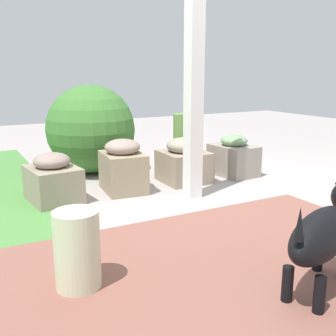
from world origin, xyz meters
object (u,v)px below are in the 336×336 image
Objects in this scene: stone_planter_far at (53,180)px; terracotta_pot_tall at (181,150)px; stone_planter_near at (184,162)px; ceramic_urn at (77,251)px; stone_planter_nearest at (233,157)px; stone_planter_mid at (123,167)px; dog at (327,230)px; porch_pillar at (194,73)px; round_shrub at (91,129)px.

terracotta_pot_tall is (0.50, -1.50, 0.03)m from stone_planter_far.
ceramic_urn is at bearing 135.22° from stone_planter_near.
stone_planter_mid is (-0.00, 1.22, 0.03)m from stone_planter_nearest.
stone_planter_far is at bearing 22.40° from dog.
stone_planter_far is 1.25× the size of ceramic_urn.
porch_pillar reaches higher than stone_planter_nearest.
round_shrub is at bearing 1.79° from stone_planter_mid.
dog is (-2.52, 0.67, 0.09)m from terracotta_pot_tall.
stone_planter_far is at bearing 143.54° from round_shrub.
terracotta_pot_tall reaches higher than stone_planter_mid.
ceramic_urn is at bearing 128.56° from porch_pillar.
stone_planter_far is 1.58m from terracotta_pot_tall.
stone_planter_nearest is at bearing -122.56° from round_shrub.
terracotta_pot_tall reaches higher than ceramic_urn.
terracotta_pot_tall reaches higher than dog.
stone_planter_nearest is 1.50m from round_shrub.
porch_pillar is 1.32m from terracotta_pot_tall.
stone_planter_mid is at bearing -29.67° from ceramic_urn.
terracotta_pot_tall reaches higher than stone_planter_nearest.
round_shrub is 2.27× the size of ceramic_urn.
dog reaches higher than stone_planter_nearest.
round_shrub reaches higher than stone_planter_mid.
porch_pillar is at bearing -8.33° from dog.
stone_planter_far is at bearing 90.43° from stone_planter_mid.
stone_planter_nearest is 0.66× the size of dog.
ceramic_urn is (-1.97, 1.72, -0.01)m from terracotta_pot_tall.
stone_planter_nearest is (0.45, -0.77, -0.84)m from porch_pillar.
stone_planter_mid is 0.64× the size of dog.
stone_planter_far is (-0.01, 1.84, -0.01)m from stone_planter_nearest.
stone_planter_mid is 0.52× the size of round_shrub.
porch_pillar is at bearing -112.46° from stone_planter_far.
porch_pillar is 1.84m from ceramic_urn.
dog is at bearing -175.09° from round_shrub.
dog reaches higher than stone_planter_near.
porch_pillar reaches higher than ceramic_urn.
dog is at bearing -157.60° from stone_planter_far.
round_shrub reaches higher than stone_planter_near.
porch_pillar is 1.43m from stone_planter_far.
dog is (-2.03, 1.00, 0.12)m from stone_planter_nearest.
round_shrub reaches higher than ceramic_urn.
stone_planter_nearest is 2.53m from ceramic_urn.
stone_planter_mid is 0.80× the size of terracotta_pot_tall.
round_shrub is 2.42m from ceramic_urn.
porch_pillar is 4.57× the size of stone_planter_near.
stone_planter_far is 1.03m from round_shrub.
stone_planter_mid is 1.69m from ceramic_urn.
stone_planter_near is 1.12× the size of ceramic_urn.
stone_planter_near is 1.25m from stone_planter_far.
stone_planter_nearest is at bearing -145.75° from terracotta_pot_tall.
porch_pillar is at bearing 120.07° from stone_planter_nearest.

